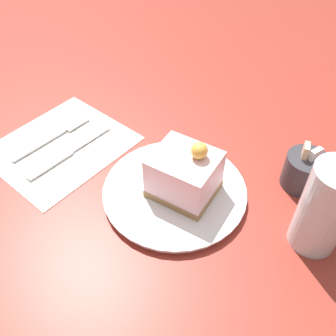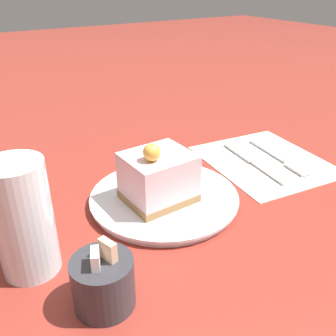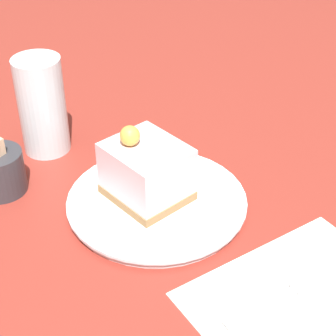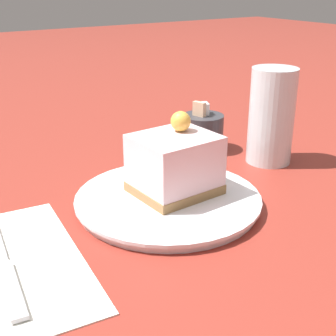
{
  "view_description": "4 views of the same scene",
  "coord_description": "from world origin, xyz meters",
  "px_view_note": "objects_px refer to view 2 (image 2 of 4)",
  "views": [
    {
      "loc": [
        0.18,
        -0.3,
        0.45
      ],
      "look_at": [
        -0.03,
        0.01,
        0.06
      ],
      "focal_mm": 40.0,
      "sensor_mm": 36.0,
      "label": 1
    },
    {
      "loc": [
        0.22,
        0.43,
        0.31
      ],
      "look_at": [
        -0.02,
        0.04,
        0.07
      ],
      "focal_mm": 40.0,
      "sensor_mm": 36.0,
      "label": 2
    },
    {
      "loc": [
        -0.46,
        0.35,
        0.44
      ],
      "look_at": [
        -0.04,
        0.01,
        0.06
      ],
      "focal_mm": 60.0,
      "sensor_mm": 36.0,
      "label": 3
    },
    {
      "loc": [
        -0.3,
        -0.4,
        0.26
      ],
      "look_at": [
        -0.03,
        0.01,
        0.06
      ],
      "focal_mm": 50.0,
      "sensor_mm": 36.0,
      "label": 4
    }
  ],
  "objects_px": {
    "drinking_glass": "(23,219)",
    "plate": "(164,198)",
    "fork": "(282,159)",
    "knife": "(247,158)",
    "sugar_bowl": "(103,282)",
    "cake_slice": "(158,177)"
  },
  "relations": [
    {
      "from": "drinking_glass",
      "to": "plate",
      "type": "bearing_deg",
      "value": -169.07
    },
    {
      "from": "plate",
      "to": "fork",
      "type": "height_order",
      "value": "plate"
    },
    {
      "from": "knife",
      "to": "sugar_bowl",
      "type": "distance_m",
      "value": 0.4
    },
    {
      "from": "knife",
      "to": "sugar_bowl",
      "type": "relative_size",
      "value": 2.24
    },
    {
      "from": "cake_slice",
      "to": "fork",
      "type": "distance_m",
      "value": 0.27
    },
    {
      "from": "sugar_bowl",
      "to": "cake_slice",
      "type": "bearing_deg",
      "value": -137.54
    },
    {
      "from": "drinking_glass",
      "to": "cake_slice",
      "type": "bearing_deg",
      "value": -169.87
    },
    {
      "from": "cake_slice",
      "to": "knife",
      "type": "height_order",
      "value": "cake_slice"
    },
    {
      "from": "sugar_bowl",
      "to": "drinking_glass",
      "type": "distance_m",
      "value": 0.11
    },
    {
      "from": "plate",
      "to": "cake_slice",
      "type": "distance_m",
      "value": 0.04
    },
    {
      "from": "knife",
      "to": "cake_slice",
      "type": "bearing_deg",
      "value": 18.96
    },
    {
      "from": "sugar_bowl",
      "to": "plate",
      "type": "bearing_deg",
      "value": -138.97
    },
    {
      "from": "cake_slice",
      "to": "fork",
      "type": "xyz_separation_m",
      "value": [
        -0.27,
        -0.01,
        -0.04
      ]
    },
    {
      "from": "knife",
      "to": "drinking_glass",
      "type": "bearing_deg",
      "value": 18.26
    },
    {
      "from": "plate",
      "to": "sugar_bowl",
      "type": "xyz_separation_m",
      "value": [
        0.15,
        0.13,
        0.02
      ]
    },
    {
      "from": "drinking_glass",
      "to": "sugar_bowl",
      "type": "bearing_deg",
      "value": 118.31
    },
    {
      "from": "plate",
      "to": "fork",
      "type": "distance_m",
      "value": 0.25
    },
    {
      "from": "plate",
      "to": "fork",
      "type": "xyz_separation_m",
      "value": [
        -0.25,
        -0.0,
        -0.0
      ]
    },
    {
      "from": "sugar_bowl",
      "to": "drinking_glass",
      "type": "xyz_separation_m",
      "value": [
        0.05,
        -0.09,
        0.04
      ]
    },
    {
      "from": "drinking_glass",
      "to": "fork",
      "type": "bearing_deg",
      "value": -174.77
    },
    {
      "from": "knife",
      "to": "sugar_bowl",
      "type": "height_order",
      "value": "sugar_bowl"
    },
    {
      "from": "cake_slice",
      "to": "sugar_bowl",
      "type": "bearing_deg",
      "value": 39.32
    }
  ]
}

